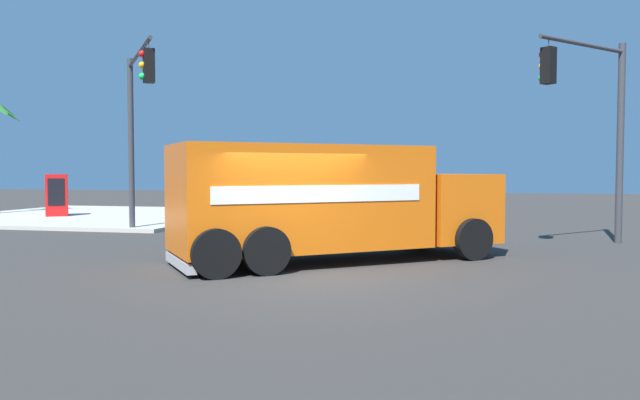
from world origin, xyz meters
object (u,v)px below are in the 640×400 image
(traffic_light_primary, at_px, (597,111))
(traffic_light_secondary, at_px, (136,111))
(delivery_truck, at_px, (330,201))
(vending_machine_red, at_px, (57,195))

(traffic_light_primary, height_order, traffic_light_secondary, traffic_light_secondary)
(delivery_truck, xyz_separation_m, traffic_light_primary, (4.64, -6.70, 2.41))
(delivery_truck, bearing_deg, vending_machine_red, 56.20)
(delivery_truck, relative_size, traffic_light_primary, 1.32)
(traffic_light_primary, bearing_deg, traffic_light_secondary, 92.01)
(traffic_light_secondary, bearing_deg, traffic_light_primary, -87.99)
(delivery_truck, height_order, traffic_light_primary, traffic_light_primary)
(delivery_truck, distance_m, vending_machine_red, 17.43)
(traffic_light_primary, distance_m, traffic_light_secondary, 14.08)
(traffic_light_primary, xyz_separation_m, vending_machine_red, (5.05, 21.18, -2.77))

